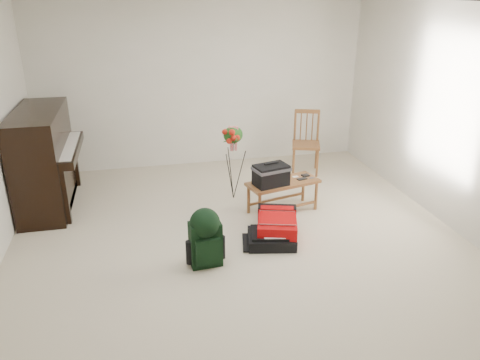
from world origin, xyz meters
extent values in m
cube|color=#C3B59D|center=(0.00, 0.00, 0.00)|extent=(5.00, 5.50, 0.01)
cube|color=white|center=(0.00, 0.00, 2.50)|extent=(5.00, 5.50, 0.01)
cube|color=silver|center=(0.00, 2.75, 1.25)|extent=(5.00, 0.04, 2.50)
cube|color=silver|center=(2.50, 0.00, 1.25)|extent=(0.04, 5.50, 2.50)
cube|color=black|center=(-2.20, 1.60, 0.62)|extent=(0.55, 1.50, 1.25)
cube|color=black|center=(-1.90, 1.60, 0.73)|extent=(0.28, 1.30, 0.10)
cube|color=white|center=(-1.90, 1.60, 0.78)|extent=(0.22, 1.20, 0.02)
cube|color=black|center=(-2.15, 1.60, 0.05)|extent=(0.45, 1.30, 0.10)
cube|color=brown|center=(0.69, 0.75, 0.39)|extent=(0.96, 0.57, 0.04)
cylinder|color=brown|center=(0.28, 0.61, 0.19)|extent=(0.04, 0.04, 0.37)
cylinder|color=brown|center=(0.28, 0.89, 0.19)|extent=(0.04, 0.04, 0.37)
cylinder|color=brown|center=(1.10, 0.61, 0.19)|extent=(0.04, 0.04, 0.37)
cylinder|color=brown|center=(1.10, 0.89, 0.19)|extent=(0.04, 0.04, 0.37)
cube|color=brown|center=(1.44, 1.98, 0.43)|extent=(0.52, 0.52, 0.04)
cylinder|color=brown|center=(1.26, 1.80, 0.21)|extent=(0.03, 0.03, 0.42)
cylinder|color=brown|center=(1.26, 2.15, 0.21)|extent=(0.03, 0.03, 0.42)
cylinder|color=brown|center=(1.61, 1.80, 0.21)|extent=(0.03, 0.03, 0.42)
cylinder|color=brown|center=(1.61, 2.15, 0.21)|extent=(0.03, 0.03, 0.42)
cube|color=brown|center=(1.44, 2.15, 0.91)|extent=(0.36, 0.16, 0.06)
cylinder|color=brown|center=(1.26, 2.15, 0.68)|extent=(0.03, 0.03, 0.50)
cylinder|color=brown|center=(1.61, 2.15, 0.68)|extent=(0.03, 0.03, 0.50)
cube|color=#C0080A|center=(0.43, 0.12, 0.14)|extent=(0.59, 0.73, 0.24)
cube|color=black|center=(0.43, 0.36, 0.14)|extent=(0.47, 0.26, 0.26)
cube|color=#C0080A|center=(0.43, 0.07, 0.27)|extent=(0.47, 0.45, 0.02)
cube|color=silver|center=(0.43, -0.11, 0.28)|extent=(0.38, 0.12, 0.01)
cube|color=black|center=(0.33, -0.02, 0.06)|extent=(0.59, 0.51, 0.12)
cube|color=black|center=(0.33, -0.02, 0.14)|extent=(0.51, 0.43, 0.03)
cube|color=white|center=(0.35, -0.04, 0.16)|extent=(0.28, 0.35, 0.01)
cube|color=black|center=(0.28, 0.04, 0.19)|extent=(0.18, 0.13, 0.05)
cube|color=black|center=(-0.44, -0.26, 0.24)|extent=(0.33, 0.22, 0.47)
cube|color=black|center=(-0.44, -0.38, 0.21)|extent=(0.26, 0.07, 0.27)
sphere|color=black|center=(-0.44, -0.26, 0.47)|extent=(0.30, 0.30, 0.30)
cube|color=black|center=(-0.51, -0.16, 0.23)|extent=(0.04, 0.04, 0.42)
cube|color=black|center=(-0.37, -0.16, 0.23)|extent=(0.04, 0.04, 0.42)
cylinder|color=black|center=(0.17, 1.27, 0.81)|extent=(0.01, 0.01, 0.27)
ellipsoid|color=#1E5219|center=(0.17, 1.27, 0.89)|extent=(0.25, 0.18, 0.23)
cube|color=red|center=(0.17, 1.26, 0.97)|extent=(0.13, 0.07, 0.07)
camera|label=1|loc=(-1.00, -4.34, 2.63)|focal=35.00mm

